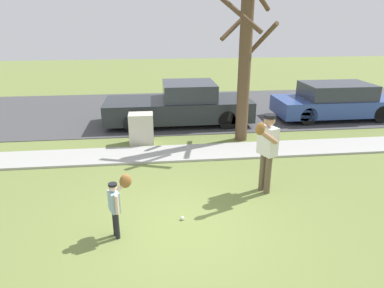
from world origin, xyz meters
name	(u,v)px	position (x,y,z in m)	size (l,w,h in m)	color
ground_plane	(170,156)	(0.00, 3.50, 0.00)	(48.00, 48.00, 0.00)	olive
sidewalk_strip	(170,153)	(0.00, 3.60, 0.03)	(36.00, 1.20, 0.06)	#A3A39E
road_surface	(163,110)	(0.00, 8.60, 0.01)	(36.00, 6.80, 0.02)	#424244
person_adult	(267,145)	(1.95, 1.14, 1.10)	(0.65, 0.83, 1.77)	brown
person_child	(117,199)	(-1.09, -0.13, 0.71)	(0.44, 0.54, 1.09)	black
baseball	(182,218)	(0.06, 0.21, 0.04)	(0.07, 0.07, 0.07)	white
utility_cabinet	(141,129)	(-0.79, 4.61, 0.47)	(0.73, 0.54, 0.95)	beige
street_tree_near	(245,59)	(2.33, 4.62, 2.51)	(1.84, 1.88, 4.70)	brown
parked_pickup_dark	(180,105)	(0.58, 6.61, 0.67)	(5.20, 1.95, 1.48)	#23282D
parked_wagon_blue	(335,101)	(6.47, 6.62, 0.66)	(4.50, 1.80, 1.33)	#2D478C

